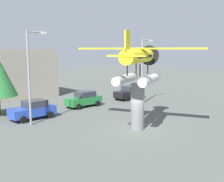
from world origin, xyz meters
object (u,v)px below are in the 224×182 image
Objects in this scene: car_far_green at (84,99)px; car_distant_black at (129,92)px; car_mid_blue at (33,110)px; streetlight_secondary at (143,67)px; display_pedestal at (137,107)px; streetlight_primary at (31,71)px; floatplane_monument at (138,62)px; storefront_building at (10,73)px.

car_distant_black is at bearing 178.35° from car_far_green.
car_mid_blue is 0.55× the size of streetlight_secondary.
streetlight_secondary is (8.58, 6.73, 2.56)m from display_pedestal.
streetlight_primary is at bearing 127.71° from display_pedestal.
floatplane_monument is 1.23× the size of streetlight_primary.
car_far_green is 7.96m from streetlight_secondary.
storefront_building reaches higher than display_pedestal.
floatplane_monument is at bearing 25.61° from display_pedestal.
display_pedestal is at bearing 77.09° from car_far_green.
streetlight_primary reaches higher than display_pedestal.
streetlight_primary reaches higher than floatplane_monument.
streetlight_primary reaches higher than storefront_building.
floatplane_monument is 1.29× the size of streetlight_secondary.
car_distant_black is at bearing 10.29° from streetlight_primary.
streetlight_secondary reaches higher than storefront_building.
storefront_building is at bearing 92.83° from display_pedestal.
streetlight_primary is at bearing 178.31° from streetlight_secondary.
display_pedestal is 0.47× the size of streetlight_primary.
floatplane_monument is (0.12, 0.06, 3.55)m from display_pedestal.
streetlight_secondary is (8.46, 6.68, -0.99)m from floatplane_monument.
streetlight_primary is (-5.53, 7.15, 2.76)m from display_pedestal.
car_mid_blue and car_far_green have the same top height.
floatplane_monument is 9.10m from streetlight_primary.
car_mid_blue is 1.00× the size of car_distant_black.
floatplane_monument is at bearing 77.66° from car_far_green.
car_mid_blue is 14.24m from car_distant_black.
streetlight_secondary is at bearing 38.13° from display_pedestal.
streetlight_secondary is at bearing 170.38° from car_mid_blue.
floatplane_monument reaches higher than car_far_green.
display_pedestal is 0.90× the size of car_mid_blue.
streetlight_secondary is at bearing -1.69° from streetlight_primary.
car_distant_black is (9.65, 9.91, -1.00)m from display_pedestal.
display_pedestal is 0.49× the size of streetlight_secondary.
floatplane_monument is at bearing 45.93° from car_distant_black.
car_mid_blue is 1.00× the size of car_far_green.
storefront_building reaches higher than car_far_green.
streetlight_secondary is (13.13, -2.23, 3.57)m from car_mid_blue.
display_pedestal is 22.07m from storefront_building.
display_pedestal is at bearing 45.74° from car_distant_black.
streetlight_secondary reaches higher than display_pedestal.
floatplane_monument is at bearing -141.72° from streetlight_secondary.
streetlight_secondary is at bearing 12.67° from floatplane_monument.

